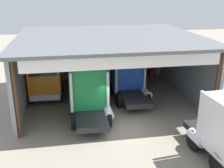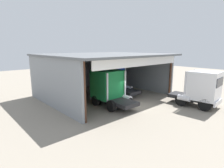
% 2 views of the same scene
% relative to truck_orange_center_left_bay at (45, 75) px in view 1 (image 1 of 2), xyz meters
% --- Properties ---
extents(ground_plane, '(80.00, 80.00, 0.00)m').
position_rel_truck_orange_center_left_bay_xyz_m(ground_plane, '(4.86, -5.94, -1.95)').
color(ground_plane, gray).
rests_on(ground_plane, ground).
extents(workshop_shed, '(13.31, 11.80, 5.03)m').
position_rel_truck_orange_center_left_bay_xyz_m(workshop_shed, '(4.86, 0.28, 1.57)').
color(workshop_shed, gray).
rests_on(workshop_shed, ground).
extents(truck_orange_center_left_bay, '(2.58, 4.57, 3.71)m').
position_rel_truck_orange_center_left_bay_xyz_m(truck_orange_center_left_bay, '(0.00, 0.00, 0.00)').
color(truck_orange_center_left_bay, orange).
rests_on(truck_orange_center_left_bay, ground).
extents(truck_green_center_right_bay, '(2.70, 4.94, 3.53)m').
position_rel_truck_orange_center_left_bay_xyz_m(truck_green_center_right_bay, '(3.02, -3.74, -0.08)').
color(truck_green_center_right_bay, '#197F3D').
rests_on(truck_green_center_right_bay, ground).
extents(truck_blue_right_bay, '(2.67, 5.07, 3.74)m').
position_rel_truck_orange_center_left_bay_xyz_m(truck_blue_right_bay, '(6.37, -0.85, -0.07)').
color(truck_blue_right_bay, '#1E47B7').
rests_on(truck_blue_right_bay, ground).
extents(oil_drum, '(0.58, 0.58, 0.91)m').
position_rel_truck_orange_center_left_bay_xyz_m(oil_drum, '(10.00, 4.21, -1.50)').
color(oil_drum, '#B21E19').
rests_on(oil_drum, ground).
extents(tool_cart, '(0.90, 0.60, 1.00)m').
position_rel_truck_orange_center_left_bay_xyz_m(tool_cart, '(8.61, 3.22, -1.45)').
color(tool_cart, '#1E59A5').
rests_on(tool_cart, ground).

